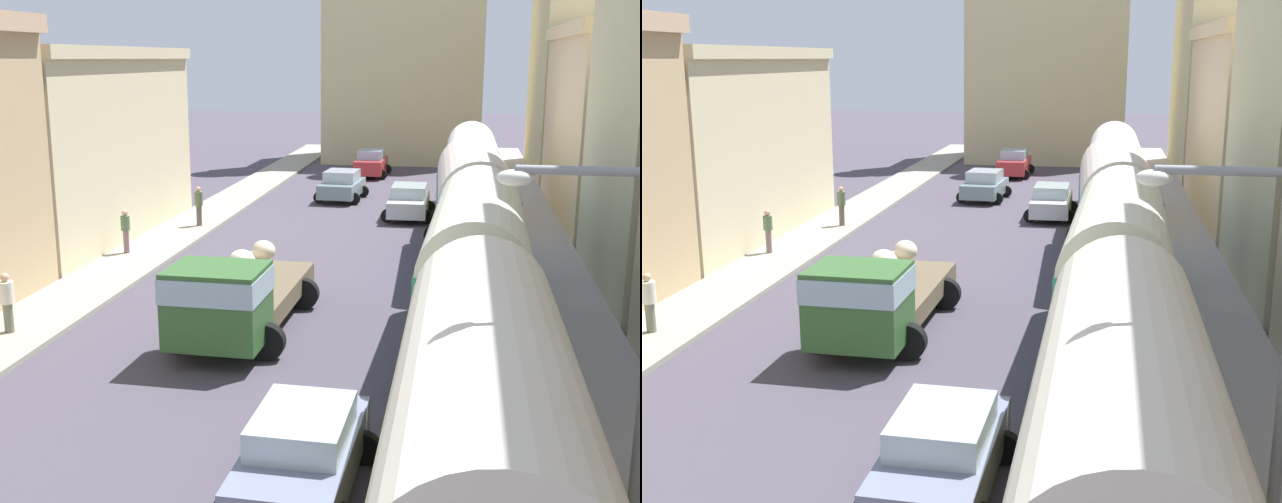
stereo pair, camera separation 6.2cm
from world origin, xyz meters
TOP-DOWN VIEW (x-y plane):
  - ground_plane at (0.00, 27.00)m, footprint 154.00×154.00m
  - sidewalk_left at (-7.25, 27.00)m, footprint 2.50×70.00m
  - sidewalk_right at (7.25, 27.00)m, footprint 2.50×70.00m
  - building_left_2 at (-10.57, 26.42)m, footprint 4.56×12.88m
  - building_right_3 at (10.59, 34.96)m, footprint 4.60×14.22m
  - building_right_4 at (10.71, 49.33)m, footprint 4.43×12.58m
  - distant_church at (0.00, 53.65)m, footprint 10.66×7.10m
  - parked_bus_0 at (4.60, 6.50)m, footprint 3.35×8.48m
  - parked_bus_1 at (4.60, 15.50)m, footprint 3.36×8.39m
  - parked_bus_2 at (4.60, 24.50)m, footprint 3.53×8.11m
  - parked_bus_3 at (4.60, 33.50)m, footprint 3.28×9.10m
  - cargo_truck_0 at (-1.41, 15.76)m, footprint 3.24×6.93m
  - car_0 at (-1.83, 36.87)m, footprint 2.54×3.78m
  - car_1 at (-1.31, 45.57)m, footprint 2.30×4.05m
  - car_2 at (1.76, 8.59)m, footprint 2.37×3.94m
  - car_3 at (1.87, 32.78)m, footprint 2.30×3.96m
  - pedestrian_0 at (-6.76, 28.80)m, footprint 0.51×0.51m
  - pedestrian_1 at (-7.82, 23.61)m, footprint 0.44×0.44m
  - pedestrian_3 at (-7.29, 14.83)m, footprint 0.53×0.53m
  - streetlamp_near at (6.19, 6.45)m, footprint 2.01×0.28m

SIDE VIEW (x-z plane):
  - ground_plane at x=0.00m, z-range 0.00..0.00m
  - sidewalk_left at x=-7.25m, z-range 0.00..0.14m
  - sidewalk_right at x=7.25m, z-range 0.00..0.14m
  - car_2 at x=1.76m, z-range 0.01..1.49m
  - car_3 at x=1.87m, z-range 0.01..1.52m
  - car_0 at x=-1.83m, z-range 0.00..1.53m
  - car_1 at x=-1.31m, z-range 0.00..1.65m
  - pedestrian_3 at x=-7.29m, z-range 0.11..1.84m
  - pedestrian_1 at x=-7.82m, z-range 0.13..1.88m
  - pedestrian_0 at x=-6.76m, z-range 0.13..1.94m
  - cargo_truck_0 at x=-1.41m, z-range 0.05..2.37m
  - parked_bus_3 at x=4.60m, z-range 0.21..4.24m
  - parked_bus_0 at x=4.60m, z-range 0.20..4.30m
  - parked_bus_2 at x=4.60m, z-range 0.21..4.37m
  - parked_bus_1 at x=4.60m, z-range 0.24..4.42m
  - streetlamp_near at x=6.19m, z-range 0.65..6.57m
  - building_left_2 at x=-10.57m, z-range 0.02..7.54m
  - building_right_3 at x=10.59m, z-range 0.03..8.60m
  - building_right_4 at x=10.71m, z-range 0.00..11.38m
  - distant_church at x=0.00m, z-range -3.16..17.50m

